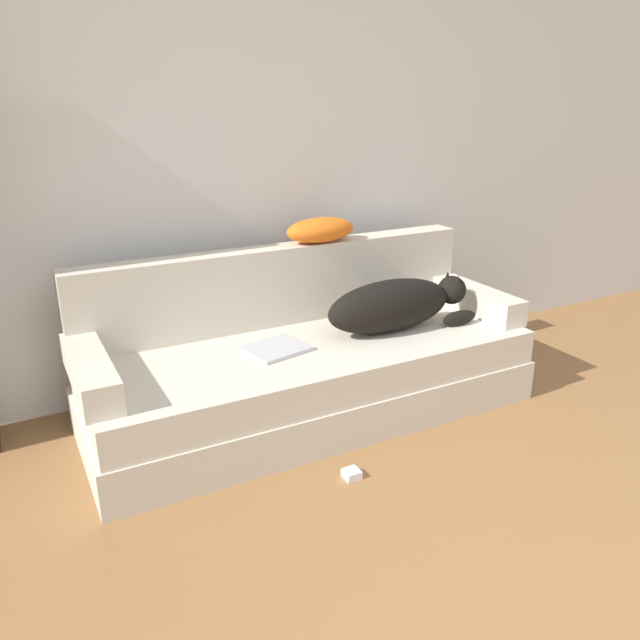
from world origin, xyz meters
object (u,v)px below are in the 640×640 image
object	(u,v)px
throw_pillow	(321,230)
power_adapter	(352,474)
dog	(396,305)
laptop	(276,348)
couch	(311,379)

from	to	relation	value
throw_pillow	power_adapter	size ratio (longest dim) A/B	5.71
dog	power_adapter	world-z (taller)	dog
laptop	power_adapter	world-z (taller)	laptop
power_adapter	dog	bearing A→B (deg)	43.30
couch	dog	bearing A→B (deg)	-5.36
couch	dog	world-z (taller)	dog
laptop	throw_pillow	bearing A→B (deg)	26.72
laptop	throw_pillow	xyz separation A→B (m)	(0.42, 0.34, 0.47)
couch	throw_pillow	world-z (taller)	throw_pillow
dog	laptop	world-z (taller)	dog
couch	laptop	size ratio (longest dim) A/B	6.76
dog	power_adapter	size ratio (longest dim) A/B	12.33
laptop	couch	bearing A→B (deg)	-10.60
laptop	power_adapter	bearing A→B (deg)	-95.07
couch	laptop	bearing A→B (deg)	-178.39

